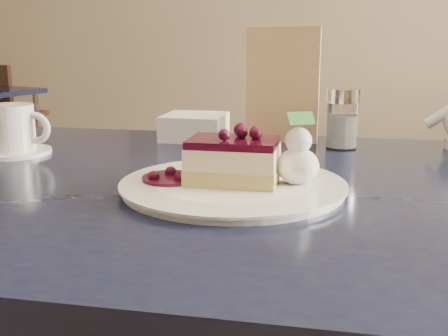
% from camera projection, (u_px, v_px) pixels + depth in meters
% --- Properties ---
extents(main_table, '(1.32, 0.89, 0.82)m').
position_uv_depth(main_table, '(239.00, 233.00, 0.90)').
color(main_table, black).
rests_on(main_table, ground).
extents(dessert_plate, '(0.32, 0.32, 0.01)m').
position_uv_depth(dessert_plate, '(233.00, 186.00, 0.83)').
color(dessert_plate, white).
rests_on(dessert_plate, main_table).
extents(cheesecake_slice, '(0.13, 0.09, 0.07)m').
position_uv_depth(cheesecake_slice, '(233.00, 161.00, 0.82)').
color(cheesecake_slice, tan).
rests_on(cheesecake_slice, dessert_plate).
extents(whipped_cream, '(0.06, 0.06, 0.05)m').
position_uv_depth(whipped_cream, '(298.00, 166.00, 0.81)').
color(whipped_cream, white).
rests_on(whipped_cream, dessert_plate).
extents(berry_sauce, '(0.09, 0.09, 0.01)m').
position_uv_depth(berry_sauce, '(171.00, 178.00, 0.84)').
color(berry_sauce, black).
rests_on(berry_sauce, dessert_plate).
extents(coffee_set, '(0.15, 0.14, 0.10)m').
position_uv_depth(coffee_set, '(13.00, 132.00, 1.07)').
color(coffee_set, white).
rests_on(coffee_set, main_table).
extents(menu_card, '(0.15, 0.03, 0.24)m').
position_uv_depth(menu_card, '(283.00, 85.00, 1.19)').
color(menu_card, beige).
rests_on(menu_card, main_table).
extents(sugar_shaker, '(0.07, 0.07, 0.12)m').
position_uv_depth(sugar_shaker, '(342.00, 118.00, 1.12)').
color(sugar_shaker, white).
rests_on(sugar_shaker, main_table).
extents(napkin_stack, '(0.13, 0.13, 0.05)m').
position_uv_depth(napkin_stack, '(195.00, 127.00, 1.23)').
color(napkin_stack, white).
rests_on(napkin_stack, main_table).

